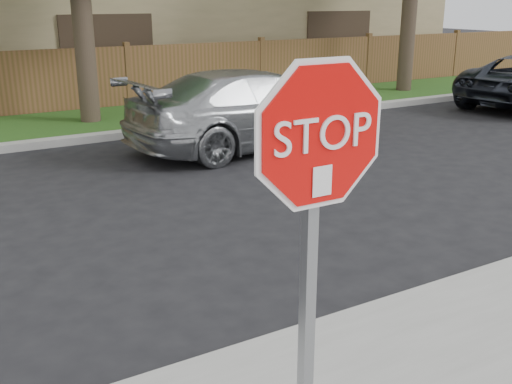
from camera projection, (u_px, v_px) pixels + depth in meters
stop_sign at (316, 198)px, 2.92m from camera, size 1.01×0.13×2.55m
sedan_right at (256, 109)px, 11.48m from camera, size 5.26×2.48×1.48m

